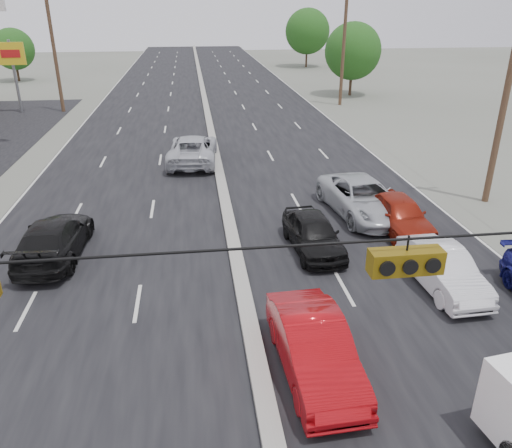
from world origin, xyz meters
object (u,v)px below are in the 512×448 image
Objects in this scene: tree_right_mid at (353,51)px; pole_sign_far at (12,60)px; queue_car_a at (313,233)px; utility_pole_right_b at (506,93)px; tree_left_far at (13,49)px; utility_pole_left_c at (54,50)px; queue_car_e at (400,214)px; utility_pole_right_c at (344,47)px; oncoming_near at (54,239)px; oncoming_far at (193,149)px; queue_car_b at (443,269)px; queue_car_c at (363,198)px; red_sedan at (314,348)px; tree_right_far at (307,31)px.

pole_sign_far is at bearing -170.84° from tree_right_mid.
queue_car_a is (19.00, -29.06, -3.69)m from pole_sign_far.
tree_left_far is (-34.50, 45.00, -1.39)m from utility_pole_right_b.
queue_car_e is at bearing -54.86° from utility_pole_left_c.
utility_pole_right_c is 39.90m from tree_left_far.
queue_car_e is 0.85× the size of oncoming_near.
oncoming_far is (-13.90, 8.15, -4.28)m from utility_pole_right_b.
queue_car_b is 4.62m from queue_car_e.
queue_car_a is at bearing -56.82° from pole_sign_far.
utility_pole_right_c is at bearing -30.10° from tree_left_far.
utility_pole_right_c is 1.76× the size of queue_car_c.
tree_right_mid is at bearing 63.43° from utility_pole_right_c.
queue_car_e is at bearing 14.79° from queue_car_a.
red_sedan is 0.78× the size of oncoming_far.
queue_car_b is at bearing -61.32° from tree_left_far.
queue_car_b is (3.62, -3.26, -0.02)m from queue_car_a.
queue_car_b is 6.48m from queue_car_c.
utility_pole_right_b reaches higher than oncoming_near.
utility_pole_left_c is 1.67× the size of pole_sign_far.
oncoming_near is at bearing -175.67° from queue_car_c.
queue_car_e is (-5.50, -27.71, -4.37)m from utility_pole_right_c.
oncoming_near is (-19.20, -28.33, -4.36)m from utility_pole_right_c.
red_sedan is (-14.60, -65.89, -4.20)m from tree_right_far.
tree_right_far is at bearing -105.71° from oncoming_far.
utility_pole_right_c is at bearing 68.04° from queue_car_a.
queue_car_a is at bearing 177.80° from oncoming_near.
pole_sign_far is 40.05m from red_sedan.
tree_right_mid reaches higher than pole_sign_far.
red_sedan is 7.02m from queue_car_a.
pole_sign_far is 43.87m from tree_right_far.
utility_pole_right_c is 28.58m from queue_car_e.
utility_pole_right_c is 27.01m from queue_car_c.
utility_pole_right_b is 30.11m from tree_right_mid.
queue_car_a is (-12.00, -34.06, -3.62)m from tree_right_mid.
utility_pole_right_c is 2.38× the size of queue_car_b.
queue_car_a is (-9.50, -4.06, -4.39)m from utility_pole_right_b.
oncoming_far is at bearing -112.70° from oncoming_near.
tree_left_far is at bearing 109.92° from red_sedan.
queue_car_e is at bearing 52.81° from red_sedan.
utility_pole_right_c reaches higher than tree_right_mid.
tree_right_mid is 27.54m from oncoming_far.
utility_pole_left_c is 1.00× the size of utility_pole_right_b.
oncoming_near is (-13.70, -0.62, 0.01)m from queue_car_e.
queue_car_a is at bearing -63.00° from tree_left_far.
queue_car_c is (-6.47, -0.86, -4.32)m from utility_pole_right_b.
utility_pole_left_c is 2.30× the size of queue_car_e.
tree_right_mid is 1.55× the size of red_sedan.
tree_right_far is 1.88× the size of queue_car_e.
oncoming_near is at bearing -72.43° from tree_left_far.
utility_pole_right_b reaches higher than queue_car_c.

